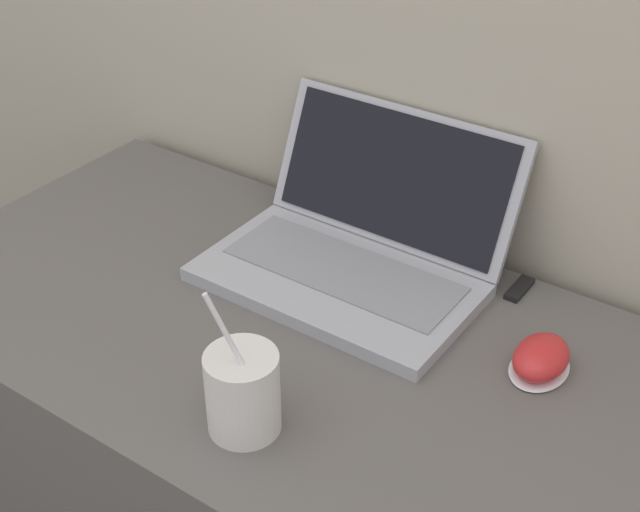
{
  "coord_description": "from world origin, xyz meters",
  "views": [
    {
      "loc": [
        0.5,
        -0.44,
        1.42
      ],
      "look_at": [
        -0.06,
        0.35,
        0.78
      ],
      "focal_mm": 50.0,
      "sensor_mm": 36.0,
      "label": 1
    }
  ],
  "objects_px": {
    "laptop": "(357,244)",
    "drink_cup": "(243,391)",
    "usb_stick": "(519,289)",
    "computer_mouse": "(541,359)"
  },
  "relations": [
    {
      "from": "drink_cup",
      "to": "computer_mouse",
      "type": "distance_m",
      "value": 0.37
    },
    {
      "from": "drink_cup",
      "to": "computer_mouse",
      "type": "height_order",
      "value": "drink_cup"
    },
    {
      "from": "laptop",
      "to": "computer_mouse",
      "type": "relative_size",
      "value": 3.96
    },
    {
      "from": "laptop",
      "to": "drink_cup",
      "type": "height_order",
      "value": "laptop"
    },
    {
      "from": "usb_stick",
      "to": "drink_cup",
      "type": "bearing_deg",
      "value": -109.1
    },
    {
      "from": "laptop",
      "to": "usb_stick",
      "type": "height_order",
      "value": "laptop"
    },
    {
      "from": "drink_cup",
      "to": "usb_stick",
      "type": "height_order",
      "value": "drink_cup"
    },
    {
      "from": "drink_cup",
      "to": "usb_stick",
      "type": "relative_size",
      "value": 3.16
    },
    {
      "from": "computer_mouse",
      "to": "usb_stick",
      "type": "bearing_deg",
      "value": 122.6
    },
    {
      "from": "laptop",
      "to": "usb_stick",
      "type": "bearing_deg",
      "value": 22.22
    }
  ]
}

